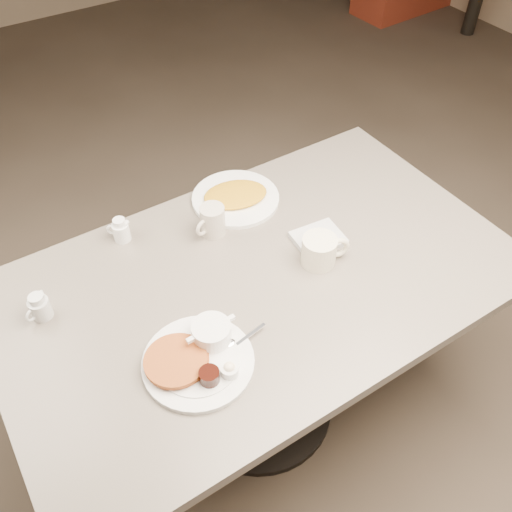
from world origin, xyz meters
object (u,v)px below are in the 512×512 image
diner_table (259,313)px  hash_plate (236,197)px  coffee_mug_near (320,250)px  coffee_mug_far (212,221)px  creamer_right (121,230)px  main_plate (198,355)px  creamer_left (40,307)px

diner_table → hash_plate: bearing=70.2°
diner_table → coffee_mug_near: bearing=-13.2°
coffee_mug_far → creamer_right: (-0.25, 0.13, -0.01)m
hash_plate → main_plate: bearing=-129.8°
diner_table → coffee_mug_far: (-0.02, 0.24, 0.22)m
creamer_left → creamer_right: same height
creamer_right → creamer_left: bearing=-151.8°
creamer_right → hash_plate: 0.39m
creamer_right → hash_plate: bearing=-4.6°
hash_plate → coffee_mug_near: bearing=-80.2°
main_plate → creamer_right: bearing=88.4°
coffee_mug_near → hash_plate: coffee_mug_near is taller
diner_table → hash_plate: (0.12, 0.33, 0.18)m
coffee_mug_near → diner_table: bearing=166.8°
main_plate → coffee_mug_far: size_ratio=2.99×
coffee_mug_near → creamer_left: size_ratio=1.97×
coffee_mug_near → creamer_right: 0.61m
coffee_mug_near → creamer_left: bearing=162.2°
diner_table → creamer_right: 0.50m
coffee_mug_near → hash_plate: bearing=99.8°
creamer_right → diner_table: bearing=-53.1°
diner_table → creamer_right: size_ratio=18.75×
main_plate → creamer_right: creamer_right is taller
coffee_mug_near → hash_plate: 0.38m
creamer_left → creamer_right: size_ratio=1.00×
main_plate → diner_table: bearing=28.4°
diner_table → main_plate: (-0.29, -0.15, 0.19)m
main_plate → coffee_mug_near: (0.47, 0.11, 0.02)m
creamer_left → hash_plate: creamer_left is taller
diner_table → hash_plate: hash_plate is taller
creamer_left → hash_plate: 0.71m
coffee_mug_far → hash_plate: bearing=34.2°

